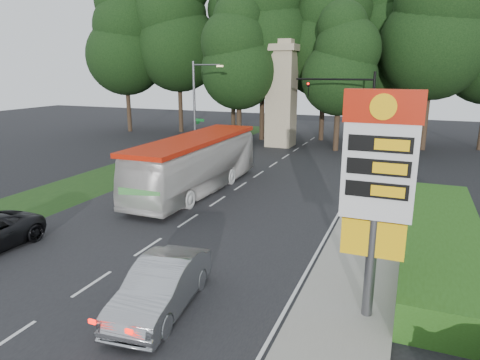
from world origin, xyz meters
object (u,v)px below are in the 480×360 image
at_px(gas_station_pylon, 378,177).
at_px(transit_bus, 196,165).
at_px(streetlight_signs, 197,105).
at_px(sedan_silver, 161,286).
at_px(traffic_signal_mast, 355,105).
at_px(monument, 281,93).

relative_size(gas_station_pylon, transit_bus, 0.56).
xyz_separation_m(streetlight_signs, transit_bus, (4.88, -9.55, -2.75)).
xyz_separation_m(gas_station_pylon, sedan_silver, (-6.04, -1.93, -3.65)).
height_order(gas_station_pylon, streetlight_signs, streetlight_signs).
height_order(traffic_signal_mast, monument, monument).
height_order(transit_bus, sedan_silver, transit_bus).
relative_size(gas_station_pylon, traffic_signal_mast, 0.95).
relative_size(monument, sedan_silver, 2.08).
relative_size(gas_station_pylon, sedan_silver, 1.42).
bearing_deg(monument, transit_bus, -90.36).
height_order(gas_station_pylon, traffic_signal_mast, traffic_signal_mast).
relative_size(traffic_signal_mast, monument, 0.72).
distance_m(streetlight_signs, sedan_silver, 24.45).
height_order(streetlight_signs, sedan_silver, streetlight_signs).
distance_m(streetlight_signs, transit_bus, 11.07).
distance_m(gas_station_pylon, monument, 30.17).
relative_size(traffic_signal_mast, transit_bus, 0.59).
bearing_deg(monument, gas_station_pylon, -68.20).
bearing_deg(sedan_silver, gas_station_pylon, 10.61).
bearing_deg(traffic_signal_mast, sedan_silver, -96.02).
bearing_deg(gas_station_pylon, streetlight_signs, 128.96).
height_order(gas_station_pylon, transit_bus, gas_station_pylon).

